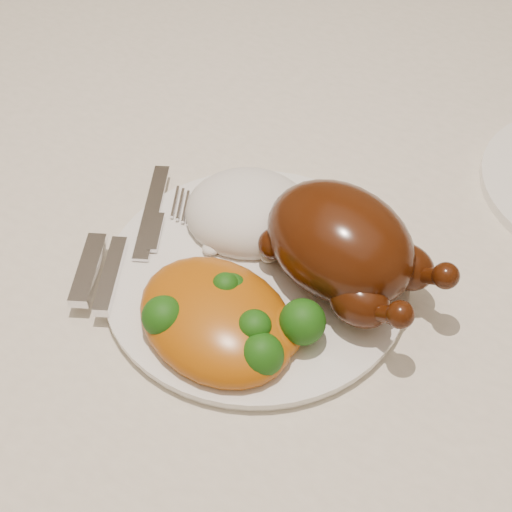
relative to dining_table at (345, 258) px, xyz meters
The scene contains 8 objects.
floor 0.67m from the dining_table, ahead, with size 4.00×4.00×0.00m, color #543A1D.
dining_table is the anchor object (origin of this frame).
tablecloth 0.07m from the dining_table, ahead, with size 1.73×1.03×0.18m.
dinner_plate 0.19m from the dining_table, 96.54° to the right, with size 0.25×0.25×0.01m, color white.
roast_chicken 0.20m from the dining_table, 69.65° to the right, with size 0.17×0.13×0.08m.
rice_mound 0.17m from the dining_table, 117.87° to the right, with size 0.14×0.14×0.06m.
mac_and_cheese 0.25m from the dining_table, 91.14° to the right, with size 0.16×0.14×0.05m.
cutlery 0.26m from the dining_table, 122.03° to the right, with size 0.08×0.18×0.01m.
Camera 1 is at (0.19, -0.48, 1.23)m, focal length 50.00 mm.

